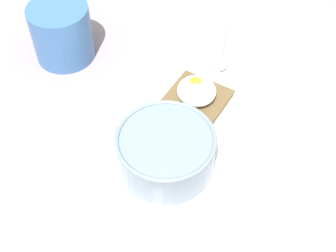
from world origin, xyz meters
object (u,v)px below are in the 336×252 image
(banana_slice_front, at_px, (131,122))
(coffee_mug, at_px, (62,32))
(poached_egg, at_px, (197,90))
(banana_slice_right, at_px, (106,132))
(banana_slice_inner, at_px, (134,107))
(toast_slice, at_px, (196,100))
(oatmeal_bowl, at_px, (168,152))
(spoon, at_px, (221,53))
(banana_slice_left, at_px, (113,115))
(banana_slice_back, at_px, (149,111))

(banana_slice_front, height_order, coffee_mug, coffee_mug)
(poached_egg, height_order, banana_slice_right, poached_egg)
(banana_slice_inner, bearing_deg, coffee_mug, -134.76)
(toast_slice, height_order, poached_egg, poached_egg)
(banana_slice_inner, bearing_deg, banana_slice_front, -2.20)
(oatmeal_bowl, bearing_deg, banana_slice_right, -117.77)
(banana_slice_right, height_order, coffee_mug, coffee_mug)
(toast_slice, height_order, spoon, toast_slice)
(spoon, bearing_deg, banana_slice_left, -45.54)
(oatmeal_bowl, bearing_deg, banana_slice_left, -132.40)
(oatmeal_bowl, relative_size, banana_slice_front, 3.43)
(banana_slice_back, xyz_separation_m, coffee_mug, (-0.13, -0.15, 0.03))
(oatmeal_bowl, distance_m, banana_slice_back, 0.09)
(toast_slice, bearing_deg, poached_egg, -163.01)
(banana_slice_front, relative_size, banana_slice_right, 0.91)
(poached_egg, bearing_deg, banana_slice_back, -68.74)
(oatmeal_bowl, bearing_deg, toast_slice, 162.53)
(toast_slice, bearing_deg, spoon, 161.45)
(oatmeal_bowl, xyz_separation_m, coffee_mug, (-0.22, -0.18, 0.01))
(poached_egg, bearing_deg, banana_slice_left, -72.36)
(banana_slice_inner, xyz_separation_m, coffee_mug, (-0.12, -0.12, 0.03))
(toast_slice, xyz_separation_m, banana_slice_right, (0.07, -0.12, -0.00))
(toast_slice, relative_size, coffee_mug, 1.21)
(oatmeal_bowl, distance_m, poached_egg, 0.12)
(banana_slice_back, distance_m, banana_slice_inner, 0.02)
(poached_egg, relative_size, coffee_mug, 0.61)
(banana_slice_left, height_order, banana_slice_right, banana_slice_left)
(banana_slice_front, distance_m, coffee_mug, 0.20)
(banana_slice_inner, height_order, coffee_mug, coffee_mug)
(toast_slice, height_order, banana_slice_back, banana_slice_back)
(banana_slice_left, distance_m, banana_slice_inner, 0.03)
(oatmeal_bowl, xyz_separation_m, banana_slice_right, (-0.05, -0.09, -0.02))
(toast_slice, xyz_separation_m, banana_slice_inner, (0.02, -0.09, -0.00))
(banana_slice_back, height_order, coffee_mug, coffee_mug)
(toast_slice, bearing_deg, banana_slice_right, -62.05)
(banana_slice_back, bearing_deg, banana_slice_right, -54.73)
(banana_slice_front, xyz_separation_m, banana_slice_inner, (-0.03, 0.00, -0.00))
(banana_slice_left, xyz_separation_m, spoon, (-0.15, 0.16, -0.01))
(toast_slice, relative_size, banana_slice_inner, 2.90)
(poached_egg, relative_size, banana_slice_front, 1.54)
(poached_egg, height_order, coffee_mug, coffee_mug)
(toast_slice, height_order, banana_slice_inner, same)
(banana_slice_left, bearing_deg, oatmeal_bowl, 47.60)
(banana_slice_front, bearing_deg, banana_slice_left, -109.99)
(poached_egg, distance_m, coffee_mug, 0.24)
(oatmeal_bowl, height_order, banana_slice_inner, oatmeal_bowl)
(poached_egg, bearing_deg, spoon, 161.29)
(banana_slice_right, height_order, spoon, banana_slice_right)
(banana_slice_back, bearing_deg, oatmeal_bowl, 19.92)
(toast_slice, relative_size, spoon, 0.98)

